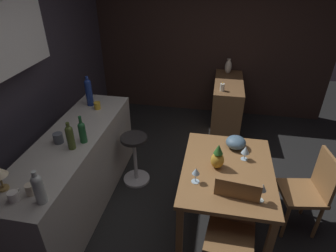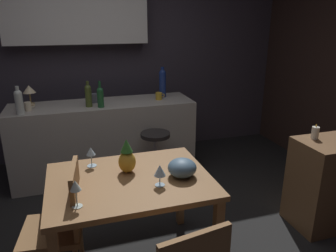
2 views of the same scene
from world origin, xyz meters
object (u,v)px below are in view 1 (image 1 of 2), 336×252
(cup_cream, at_px, (30,189))
(dining_table, at_px, (227,176))
(fruit_bowl, at_px, (236,142))
(cup_mustard, at_px, (97,105))
(wine_bottle_clear, at_px, (38,188))
(pineapple_centerpiece, at_px, (218,158))
(chair_by_doorway, at_px, (309,190))
(chair_near_window, at_px, (231,227))
(vase_ceramic_ivory, at_px, (228,67))
(cup_white, at_px, (14,196))
(wine_bottle_green, at_px, (82,131))
(wine_glass_right, at_px, (246,150))
(wine_glass_center, at_px, (263,188))
(pillar_candle_tall, at_px, (222,87))
(bar_stool, at_px, (135,158))
(wine_glass_left, at_px, (196,172))
(cup_slate, at_px, (58,138))
(wine_bottle_olive, at_px, (70,136))
(sideboard_cabinet, at_px, (226,105))
(wine_bottle_cobalt, at_px, (89,91))

(cup_cream, bearing_deg, dining_table, -62.57)
(fruit_bowl, height_order, cup_mustard, cup_mustard)
(wine_bottle_clear, bearing_deg, pineapple_centerpiece, -56.35)
(chair_by_doorway, bearing_deg, chair_near_window, 128.14)
(vase_ceramic_ivory, bearing_deg, cup_cream, 154.90)
(cup_white, bearing_deg, vase_ceramic_ivory, -25.71)
(dining_table, distance_m, vase_ceramic_ivory, 2.43)
(cup_mustard, bearing_deg, wine_bottle_green, -168.12)
(chair_near_window, distance_m, cup_white, 1.77)
(wine_glass_right, height_order, wine_bottle_clear, wine_bottle_clear)
(wine_glass_center, relative_size, pillar_candle_tall, 1.33)
(bar_stool, xyz_separation_m, wine_glass_left, (-0.73, -0.80, 0.50))
(bar_stool, bearing_deg, cup_slate, 134.78)
(wine_bottle_olive, bearing_deg, chair_near_window, -101.82)
(pineapple_centerpiece, xyz_separation_m, wine_bottle_green, (-0.04, 1.33, 0.17))
(pineapple_centerpiece, height_order, wine_bottle_clear, wine_bottle_clear)
(pineapple_centerpiece, bearing_deg, fruit_bowl, -26.49)
(cup_slate, bearing_deg, wine_bottle_olive, -111.30)
(chair_near_window, relative_size, wine_glass_center, 5.09)
(wine_glass_left, relative_size, fruit_bowl, 0.74)
(sideboard_cabinet, relative_size, cup_mustard, 9.73)
(dining_table, bearing_deg, fruit_bowl, -11.43)
(cup_mustard, relative_size, cup_slate, 0.87)
(wine_bottle_green, bearing_deg, chair_near_window, -106.73)
(bar_stool, xyz_separation_m, fruit_bowl, (-0.11, -1.17, 0.45))
(wine_bottle_cobalt, bearing_deg, chair_near_window, -124.99)
(chair_near_window, distance_m, cup_mustard, 2.06)
(chair_near_window, relative_size, vase_ceramic_ivory, 3.67)
(cup_mustard, bearing_deg, cup_white, 179.11)
(wine_bottle_clear, xyz_separation_m, wine_bottle_olive, (0.69, 0.11, -0.01))
(wine_glass_left, xyz_separation_m, cup_slate, (0.15, 1.39, 0.10))
(dining_table, relative_size, fruit_bowl, 5.50)
(wine_glass_right, xyz_separation_m, wine_bottle_cobalt, (0.57, 1.87, 0.24))
(cup_white, distance_m, pillar_candle_tall, 2.97)
(pineapple_centerpiece, height_order, cup_slate, same)
(wine_bottle_cobalt, bearing_deg, bar_stool, -113.17)
(wine_bottle_olive, height_order, cup_mustard, wine_bottle_olive)
(dining_table, relative_size, cup_white, 10.26)
(cup_slate, relative_size, pillar_candle_tall, 0.96)
(chair_near_window, height_order, wine_glass_right, chair_near_window)
(dining_table, bearing_deg, pillar_candle_tall, 3.42)
(dining_table, height_order, pillar_candle_tall, pillar_candle_tall)
(chair_by_doorway, xyz_separation_m, cup_cream, (-0.90, 2.35, 0.44))
(wine_bottle_green, bearing_deg, pillar_candle_tall, -37.92)
(sideboard_cabinet, height_order, bar_stool, sideboard_cabinet)
(chair_by_doorway, distance_m, wine_bottle_clear, 2.47)
(cup_slate, bearing_deg, cup_white, -175.15)
(chair_by_doorway, bearing_deg, cup_mustard, 76.99)
(chair_by_doorway, xyz_separation_m, cup_mustard, (0.56, 2.41, 0.44))
(wine_glass_left, relative_size, cup_white, 1.38)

